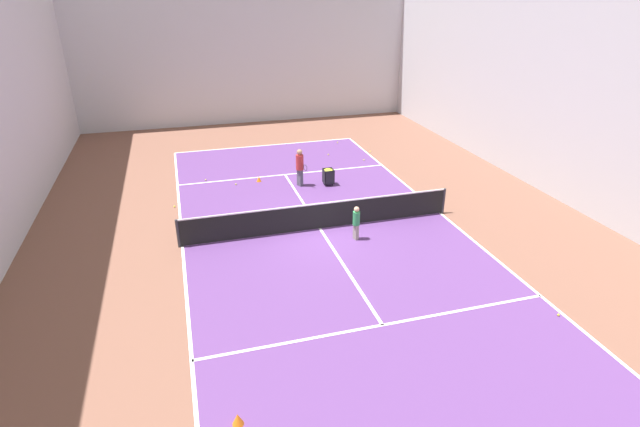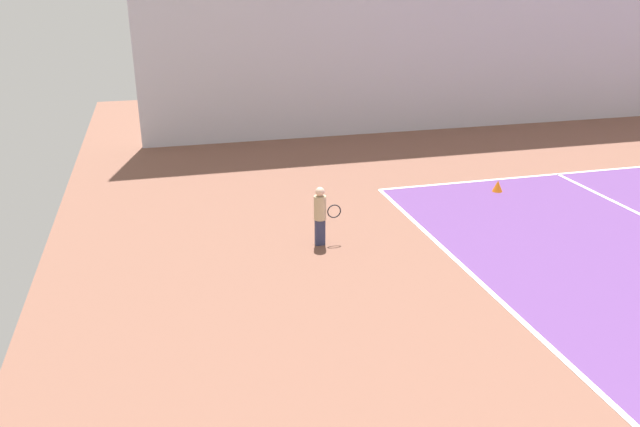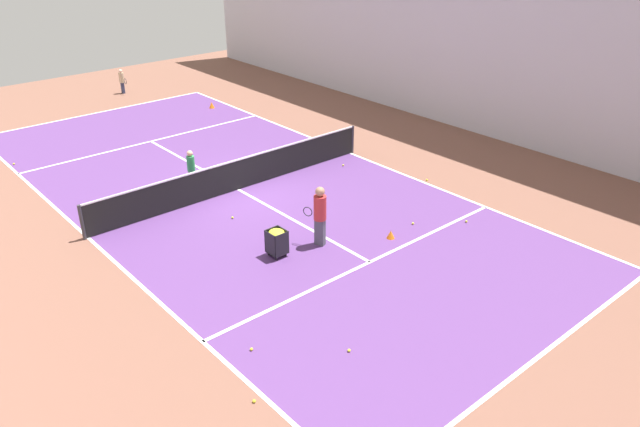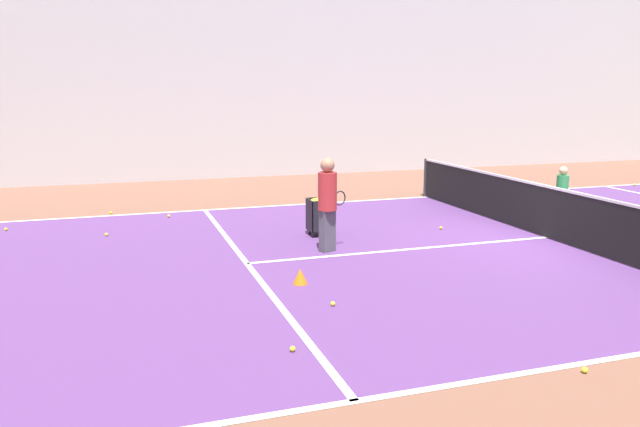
{
  "view_description": "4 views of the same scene",
  "coord_description": "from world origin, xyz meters",
  "px_view_note": "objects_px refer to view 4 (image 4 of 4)",
  "views": [
    {
      "loc": [
        -4.77,
        -16.46,
        8.57
      ],
      "look_at": [
        0.0,
        0.0,
        0.64
      ],
      "focal_mm": 28.0,
      "sensor_mm": 36.0,
      "label": 1
    },
    {
      "loc": [
        8.71,
        -16.46,
        5.06
      ],
      "look_at": [
        -2.28,
        -13.56,
        0.66
      ],
      "focal_mm": 35.0,
      "sensor_mm": 36.0,
      "label": 2
    },
    {
      "loc": [
        10.32,
        16.11,
        8.57
      ],
      "look_at": [
        0.37,
        4.59,
        0.96
      ],
      "focal_mm": 35.0,
      "sensor_mm": 36.0,
      "label": 3
    },
    {
      "loc": [
        -10.32,
        8.27,
        2.98
      ],
      "look_at": [
        1.65,
        4.31,
        0.46
      ],
      "focal_mm": 35.0,
      "sensor_mm": 36.0,
      "label": 4
    }
  ],
  "objects_px": {
    "coach_at_net": "(328,198)",
    "training_cone_1": "(300,276)",
    "tennis_net": "(547,211)",
    "child_midcourt": "(562,191)",
    "ball_cart": "(320,210)"
  },
  "relations": [
    {
      "from": "tennis_net",
      "to": "ball_cart",
      "type": "relative_size",
      "value": 13.45
    },
    {
      "from": "coach_at_net",
      "to": "child_midcourt",
      "type": "distance_m",
      "value": 5.81
    },
    {
      "from": "child_midcourt",
      "to": "ball_cart",
      "type": "bearing_deg",
      "value": -21.58
    },
    {
      "from": "coach_at_net",
      "to": "child_midcourt",
      "type": "xyz_separation_m",
      "value": [
        0.66,
        -5.77,
        -0.26
      ]
    },
    {
      "from": "coach_at_net",
      "to": "ball_cart",
      "type": "relative_size",
      "value": 2.23
    },
    {
      "from": "coach_at_net",
      "to": "ball_cart",
      "type": "height_order",
      "value": "coach_at_net"
    },
    {
      "from": "coach_at_net",
      "to": "training_cone_1",
      "type": "xyz_separation_m",
      "value": [
        -1.76,
        1.05,
        -0.88
      ]
    },
    {
      "from": "training_cone_1",
      "to": "coach_at_net",
      "type": "bearing_deg",
      "value": -30.94
    },
    {
      "from": "coach_at_net",
      "to": "ball_cart",
      "type": "distance_m",
      "value": 1.4
    },
    {
      "from": "tennis_net",
      "to": "training_cone_1",
      "type": "bearing_deg",
      "value": 103.83
    },
    {
      "from": "coach_at_net",
      "to": "training_cone_1",
      "type": "height_order",
      "value": "coach_at_net"
    },
    {
      "from": "tennis_net",
      "to": "training_cone_1",
      "type": "xyz_separation_m",
      "value": [
        -1.39,
        5.64,
        -0.43
      ]
    },
    {
      "from": "ball_cart",
      "to": "training_cone_1",
      "type": "height_order",
      "value": "ball_cart"
    },
    {
      "from": "tennis_net",
      "to": "child_midcourt",
      "type": "bearing_deg",
      "value": -48.94
    },
    {
      "from": "tennis_net",
      "to": "child_midcourt",
      "type": "distance_m",
      "value": 1.58
    }
  ]
}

